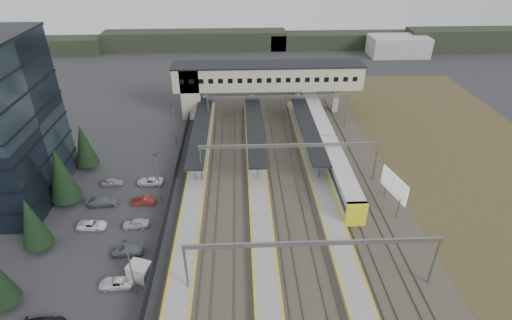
{
  "coord_description": "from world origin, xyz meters",
  "views": [
    {
      "loc": [
        4.37,
        -40.05,
        36.64
      ],
      "look_at": [
        6.75,
        14.66,
        4.0
      ],
      "focal_mm": 28.0,
      "sensor_mm": 36.0,
      "label": 1
    }
  ],
  "objects_px": {
    "relay_cabin_far": "(139,271)",
    "billboard": "(394,186)",
    "train": "(318,122)",
    "footbridge": "(255,79)"
  },
  "relations": [
    {
      "from": "relay_cabin_far",
      "to": "billboard",
      "type": "distance_m",
      "value": 36.75
    },
    {
      "from": "relay_cabin_far",
      "to": "billboard",
      "type": "bearing_deg",
      "value": 19.79
    },
    {
      "from": "relay_cabin_far",
      "to": "billboard",
      "type": "relative_size",
      "value": 0.46
    },
    {
      "from": "relay_cabin_far",
      "to": "billboard",
      "type": "height_order",
      "value": "billboard"
    },
    {
      "from": "train",
      "to": "billboard",
      "type": "height_order",
      "value": "billboard"
    },
    {
      "from": "relay_cabin_far",
      "to": "train",
      "type": "xyz_separation_m",
      "value": [
        28.0,
        38.12,
        1.0
      ]
    },
    {
      "from": "billboard",
      "to": "relay_cabin_far",
      "type": "bearing_deg",
      "value": -160.21
    },
    {
      "from": "footbridge",
      "to": "train",
      "type": "height_order",
      "value": "footbridge"
    },
    {
      "from": "relay_cabin_far",
      "to": "train",
      "type": "relative_size",
      "value": 0.05
    },
    {
      "from": "train",
      "to": "billboard",
      "type": "xyz_separation_m",
      "value": [
        6.48,
        -25.71,
        1.67
      ]
    }
  ]
}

